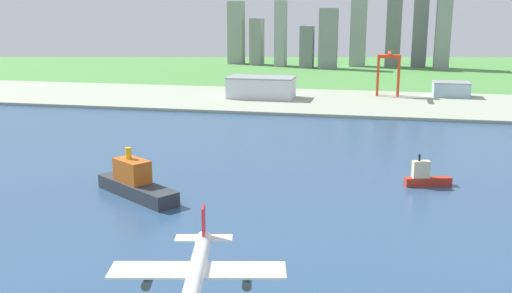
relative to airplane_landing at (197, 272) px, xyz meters
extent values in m
plane|color=#4B8A40|center=(7.79, 197.70, -21.95)|extent=(2400.00, 2400.00, 0.00)
cube|color=#2D4C70|center=(7.79, 137.70, -21.88)|extent=(840.00, 360.00, 0.15)
cube|color=#99A48D|center=(7.79, 387.70, -20.70)|extent=(840.00, 140.00, 2.50)
cylinder|color=white|center=(-0.03, 0.15, 0.14)|extent=(11.99, 39.03, 3.96)
cube|color=white|center=(-0.44, 2.06, -0.46)|extent=(40.70, 16.67, 0.50)
cube|color=red|center=(-3.69, 17.35, 4.50)|extent=(1.46, 4.69, 9.51)
cube|color=white|center=(-3.69, 17.35, 0.93)|extent=(14.90, 7.18, 0.36)
cylinder|color=#4C4F54|center=(10.70, 3.23, -2.64)|extent=(3.27, 5.80, 2.18)
cylinder|color=#4C4F54|center=(-11.09, -1.40, -2.64)|extent=(3.27, 5.80, 2.18)
cube|color=#B22D1E|center=(60.90, 153.11, -19.84)|extent=(21.65, 10.12, 3.93)
cube|color=beige|center=(57.40, 152.07, -13.94)|extent=(8.37, 5.57, 7.87)
cylinder|color=black|center=(56.38, 151.76, -8.43)|extent=(1.01, 1.01, 3.14)
cube|color=#2D3338|center=(-62.83, 109.95, -18.75)|extent=(45.08, 35.18, 6.11)
cube|color=#BF5919|center=(-65.49, 111.72, -10.80)|extent=(19.14, 17.02, 9.79)
cylinder|color=yellow|center=(-67.44, 113.03, -3.47)|extent=(2.62, 2.62, 4.88)
cube|color=red|center=(34.16, 423.26, -2.37)|extent=(2.20, 2.20, 34.16)
cube|color=red|center=(52.38, 423.26, -2.37)|extent=(2.20, 2.20, 34.16)
cube|color=red|center=(34.16, 431.26, -2.37)|extent=(2.20, 2.20, 34.16)
cube|color=red|center=(52.38, 431.26, -2.37)|extent=(2.20, 2.20, 34.16)
cube|color=red|center=(43.27, 427.26, 16.11)|extent=(20.63, 10.00, 2.80)
cube|color=red|center=(43.27, 417.44, 18.91)|extent=(2.60, 39.30, 2.60)
cube|color=silver|center=(-66.47, 390.87, -10.75)|extent=(57.28, 32.16, 17.39)
cube|color=gray|center=(-66.47, 390.87, -1.46)|extent=(58.43, 32.81, 1.20)
cube|color=#99BCD1|center=(99.17, 434.21, -13.44)|extent=(31.27, 23.03, 12.03)
cube|color=gray|center=(99.17, 434.21, -6.83)|extent=(31.90, 23.49, 1.20)
cube|color=gray|center=(-177.26, 740.74, 23.61)|extent=(23.40, 17.45, 91.11)
cube|color=gray|center=(-143.77, 730.84, 11.41)|extent=(17.20, 25.97, 66.71)
cube|color=#9898A2|center=(-105.97, 716.39, 23.82)|extent=(14.54, 25.82, 91.53)
cube|color=slate|center=(-66.12, 699.84, 6.68)|extent=(18.36, 20.54, 57.25)
cube|color=gray|center=(-36.49, 695.15, 18.58)|extent=(24.67, 20.13, 81.06)
cube|color=#989C9D|center=(1.74, 738.44, 46.36)|extent=(22.12, 21.08, 136.62)
cube|color=slate|center=(50.18, 738.82, 49.29)|extent=(20.54, 20.69, 142.47)
cube|color=slate|center=(86.22, 744.83, 34.73)|extent=(20.04, 17.00, 113.36)
cube|color=gray|center=(114.99, 719.18, 30.36)|extent=(19.58, 16.03, 104.62)
camera|label=1|loc=(38.22, -114.08, 56.80)|focal=40.96mm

